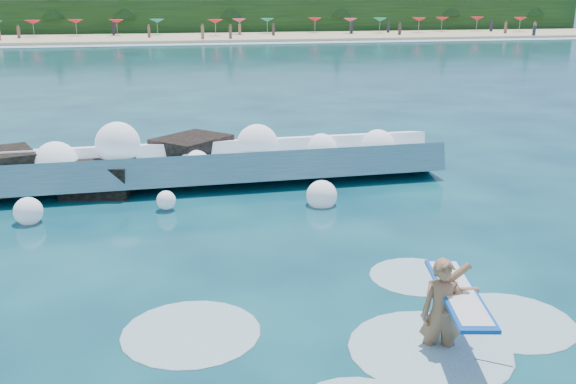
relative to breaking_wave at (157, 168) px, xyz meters
name	(u,v)px	position (x,y,z in m)	size (l,w,h in m)	color
ground	(234,289)	(1.12, -7.44, -0.50)	(200.00, 200.00, 0.00)	#082C41
beach	(147,38)	(1.12, 70.56, -0.30)	(140.00, 20.00, 0.40)	tan
wet_band	(149,45)	(1.12, 59.56, -0.46)	(140.00, 5.00, 0.08)	silver
treeline	(145,18)	(1.12, 80.56, 2.00)	(140.00, 4.00, 5.00)	black
breaking_wave	(157,168)	(0.00, 0.00, 0.00)	(16.68, 2.66, 1.44)	teal
rock_cluster	(86,171)	(-2.00, 0.29, -0.05)	(8.46, 3.39, 1.43)	black
surfer_with_board	(446,309)	(3.96, -10.25, 0.15)	(1.21, 2.95, 1.78)	#926744
wave_spray	(122,156)	(-0.96, -0.13, 0.42)	(15.07, 4.29, 2.09)	white
surf_foam	(396,337)	(3.38, -9.79, -0.50)	(8.36, 5.79, 0.13)	silver
beach_umbrellas	(142,21)	(0.58, 72.36, 1.75)	(111.98, 6.69, 0.50)	red
beachgoers	(107,32)	(-3.90, 68.67, 0.62)	(105.24, 13.73, 1.92)	#3F332D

